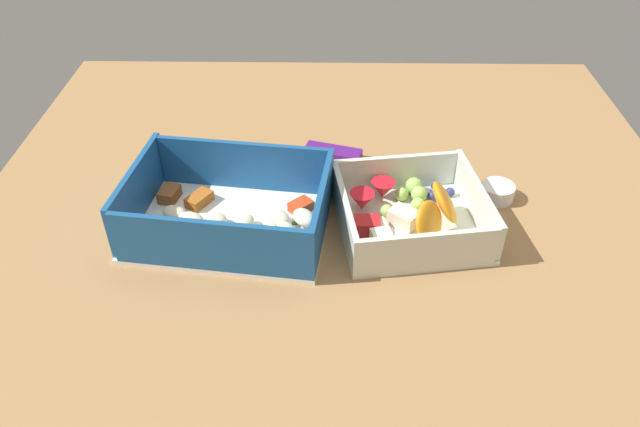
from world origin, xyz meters
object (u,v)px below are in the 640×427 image
candy_bar (330,153)px  pasta_container (229,215)px  paper_cup_liner (498,192)px  fruit_bowl (410,213)px

candy_bar → pasta_container: bearing=-126.5°
candy_bar → paper_cup_liner: size_ratio=1.89×
candy_bar → paper_cup_liner: paper_cup_liner is taller
fruit_bowl → paper_cup_liner: size_ratio=4.53×
candy_bar → fruit_bowl: bearing=-57.6°
fruit_bowl → candy_bar: size_ratio=2.39×
pasta_container → paper_cup_liner: pasta_container is taller
pasta_container → fruit_bowl: (18.93, 0.90, -0.28)cm
fruit_bowl → paper_cup_liner: bearing=25.9°
fruit_bowl → paper_cup_liner: 11.65cm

